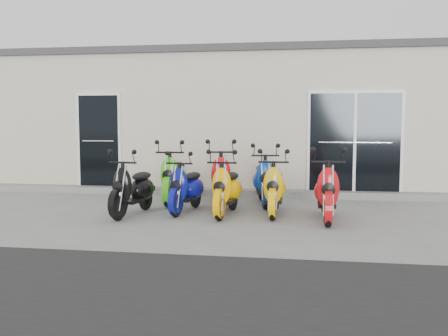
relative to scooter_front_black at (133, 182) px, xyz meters
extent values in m
plane|color=gray|center=(1.44, 0.54, -0.59)|extent=(80.00, 80.00, 0.00)
cube|color=beige|center=(1.44, 5.74, 1.01)|extent=(14.00, 6.00, 3.20)
cube|color=#3F3F42|center=(1.44, 5.74, 2.69)|extent=(14.20, 6.20, 0.16)
cube|color=gray|center=(1.44, 2.56, -0.52)|extent=(14.00, 0.40, 0.15)
cube|color=black|center=(-1.76, 2.71, 0.67)|extent=(1.07, 0.08, 2.22)
cube|color=black|center=(4.04, 2.71, 0.67)|extent=(2.02, 0.08, 2.22)
camera|label=1|loc=(2.94, -8.33, 1.03)|focal=40.00mm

